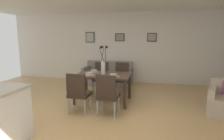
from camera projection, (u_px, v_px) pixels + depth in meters
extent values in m
plane|color=tan|center=(96.00, 114.00, 4.12)|extent=(9.00, 9.00, 0.00)
cube|color=silver|center=(121.00, 48.00, 7.01)|extent=(9.00, 0.10, 2.60)
cube|color=#3D2D23|center=(103.00, 75.00, 4.79)|extent=(1.40, 0.93, 0.05)
cube|color=#3D2D23|center=(129.00, 86.00, 5.10)|extent=(0.07, 0.07, 0.69)
cube|color=#3D2D23|center=(86.00, 84.00, 5.38)|extent=(0.07, 0.07, 0.69)
cube|color=#3D2D23|center=(125.00, 95.00, 4.33)|extent=(0.07, 0.07, 0.69)
cube|color=#3D2D23|center=(74.00, 92.00, 4.61)|extent=(0.07, 0.07, 0.69)
cube|color=#33261E|center=(80.00, 94.00, 4.14)|extent=(0.45, 0.45, 0.08)
cube|color=#33261E|center=(76.00, 85.00, 3.91)|extent=(0.42, 0.07, 0.48)
cylinder|color=#9EA0A5|center=(91.00, 102.00, 4.32)|extent=(0.04, 0.04, 0.38)
cylinder|color=#9EA0A5|center=(76.00, 101.00, 4.41)|extent=(0.04, 0.04, 0.38)
cylinder|color=#9EA0A5|center=(85.00, 108.00, 3.95)|extent=(0.04, 0.04, 0.38)
cylinder|color=#9EA0A5|center=(69.00, 106.00, 4.04)|extent=(0.04, 0.04, 0.38)
cube|color=#33261E|center=(101.00, 79.00, 5.68)|extent=(0.46, 0.46, 0.08)
cube|color=#33261E|center=(102.00, 70.00, 5.82)|extent=(0.42, 0.08, 0.48)
cylinder|color=#9EA0A5|center=(93.00, 87.00, 5.57)|extent=(0.04, 0.04, 0.38)
cylinder|color=#9EA0A5|center=(105.00, 88.00, 5.50)|extent=(0.04, 0.04, 0.38)
cylinder|color=#9EA0A5|center=(96.00, 84.00, 5.94)|extent=(0.04, 0.04, 0.38)
cylinder|color=#9EA0A5|center=(108.00, 85.00, 5.87)|extent=(0.04, 0.04, 0.38)
cube|color=#33261E|center=(108.00, 96.00, 4.02)|extent=(0.46, 0.46, 0.08)
cube|color=#33261E|center=(106.00, 87.00, 3.80)|extent=(0.42, 0.08, 0.48)
cylinder|color=#9EA0A5|center=(119.00, 104.00, 4.19)|extent=(0.04, 0.04, 0.38)
cylinder|color=#9EA0A5|center=(103.00, 102.00, 4.29)|extent=(0.04, 0.04, 0.38)
cylinder|color=#9EA0A5|center=(115.00, 110.00, 3.83)|extent=(0.04, 0.04, 0.38)
cylinder|color=#9EA0A5|center=(97.00, 108.00, 3.93)|extent=(0.04, 0.04, 0.38)
cube|color=#33261E|center=(121.00, 80.00, 5.56)|extent=(0.47, 0.47, 0.08)
cube|color=#33261E|center=(122.00, 70.00, 5.70)|extent=(0.42, 0.08, 0.48)
cylinder|color=#9EA0A5|center=(114.00, 89.00, 5.44)|extent=(0.04, 0.04, 0.38)
cylinder|color=#9EA0A5|center=(127.00, 89.00, 5.38)|extent=(0.04, 0.04, 0.38)
cylinder|color=#9EA0A5|center=(116.00, 85.00, 5.81)|extent=(0.04, 0.04, 0.38)
cylinder|color=#9EA0A5|center=(128.00, 86.00, 5.75)|extent=(0.04, 0.04, 0.38)
cylinder|color=silver|center=(103.00, 68.00, 4.76)|extent=(0.11, 0.11, 0.34)
cylinder|color=black|center=(105.00, 55.00, 4.70)|extent=(0.05, 0.12, 0.37)
sphere|color=black|center=(107.00, 47.00, 4.67)|extent=(0.07, 0.07, 0.07)
cylinder|color=black|center=(102.00, 55.00, 4.76)|extent=(0.08, 0.05, 0.38)
sphere|color=black|center=(102.00, 47.00, 4.75)|extent=(0.07, 0.07, 0.07)
cylinder|color=black|center=(102.00, 55.00, 4.65)|extent=(0.15, 0.06, 0.36)
sphere|color=black|center=(101.00, 47.00, 4.59)|extent=(0.07, 0.07, 0.07)
cylinder|color=#7F705B|center=(89.00, 75.00, 4.65)|extent=(0.32, 0.32, 0.01)
cylinder|color=#B2ADA3|center=(89.00, 74.00, 4.65)|extent=(0.17, 0.17, 0.06)
cylinder|color=gray|center=(89.00, 73.00, 4.65)|extent=(0.13, 0.13, 0.04)
cylinder|color=#7F705B|center=(94.00, 72.00, 5.06)|extent=(0.32, 0.32, 0.01)
cylinder|color=#B2ADA3|center=(94.00, 71.00, 5.05)|extent=(0.17, 0.17, 0.06)
cylinder|color=gray|center=(94.00, 70.00, 5.05)|extent=(0.13, 0.13, 0.04)
cylinder|color=#7F705B|center=(113.00, 76.00, 4.52)|extent=(0.32, 0.32, 0.01)
cylinder|color=#B2ADA3|center=(113.00, 75.00, 4.51)|extent=(0.17, 0.17, 0.06)
cylinder|color=gray|center=(113.00, 74.00, 4.51)|extent=(0.13, 0.13, 0.04)
cube|color=gray|center=(108.00, 78.00, 6.71)|extent=(1.74, 0.84, 0.42)
cube|color=gray|center=(110.00, 66.00, 6.97)|extent=(1.74, 0.16, 0.38)
cube|color=gray|center=(130.00, 71.00, 6.48)|extent=(0.10, 0.84, 0.20)
cube|color=gray|center=(86.00, 69.00, 6.83)|extent=(0.10, 0.84, 0.20)
cube|color=#B7A893|center=(212.00, 91.00, 4.13)|extent=(0.35, 0.69, 0.18)
cube|color=black|center=(90.00, 37.00, 7.15)|extent=(0.35, 0.02, 0.39)
cube|color=#B2B2AD|center=(90.00, 37.00, 7.13)|extent=(0.30, 0.01, 0.34)
cube|color=black|center=(120.00, 37.00, 6.89)|extent=(0.35, 0.02, 0.29)
cube|color=gray|center=(120.00, 37.00, 6.88)|extent=(0.30, 0.01, 0.24)
cube|color=black|center=(152.00, 37.00, 6.64)|extent=(0.33, 0.02, 0.30)
cube|color=#9E9389|center=(152.00, 37.00, 6.62)|extent=(0.28, 0.01, 0.25)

